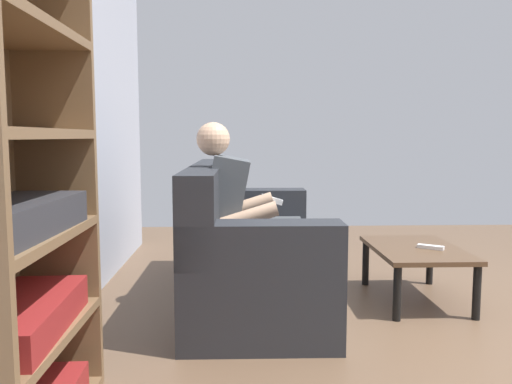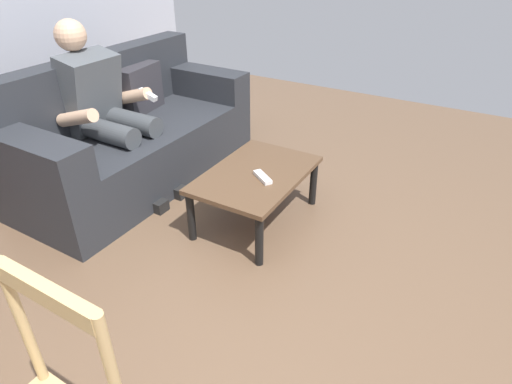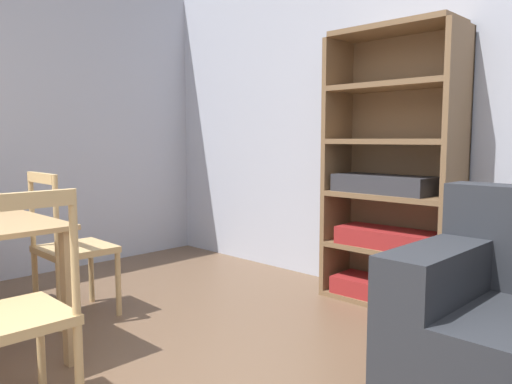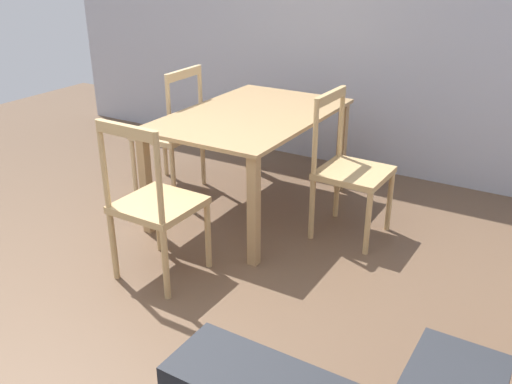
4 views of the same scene
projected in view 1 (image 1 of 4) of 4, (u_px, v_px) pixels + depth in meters
name	position (u px, v px, depth m)	size (l,w,h in m)	color
couch	(247.00, 250.00, 3.52)	(1.92, 0.88, 0.92)	#282B30
person_lounging	(246.00, 214.00, 3.30)	(0.59, 0.87, 1.20)	#4C5156
coffee_table	(416.00, 254.00, 3.50)	(0.85, 0.57, 0.37)	brown
tv_remote	(431.00, 247.00, 3.45)	(0.05, 0.17, 0.02)	white
bookshelf	(7.00, 232.00, 1.82)	(0.91, 0.36, 1.87)	brown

